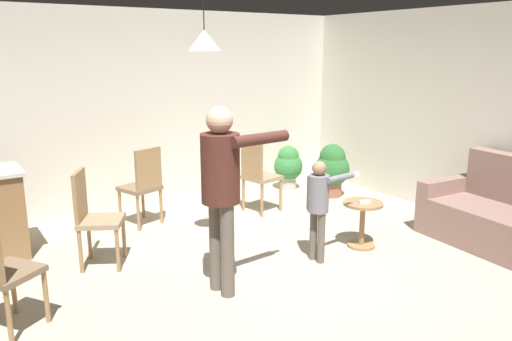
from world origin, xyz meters
TOP-DOWN VIEW (x-y plane):
  - ground at (0.00, 0.00)m, footprint 7.68×7.68m
  - wall_back at (0.00, 3.20)m, footprint 6.40×0.10m
  - wall_right at (3.20, 0.00)m, footprint 0.10×6.40m
  - couch_floral at (2.64, -0.66)m, footprint 0.98×1.86m
  - side_table_by_couch at (1.33, 0.25)m, footprint 0.44×0.44m
  - person_adult at (-0.50, 0.16)m, footprint 0.85×0.49m
  - person_child at (0.67, 0.23)m, footprint 0.58×0.31m
  - dining_chair_by_counter at (-1.31, 1.38)m, footprint 0.57×0.57m
  - dining_chair_centre_back at (1.03, 1.92)m, footprint 0.49×0.49m
  - dining_chair_spare at (-0.45, 2.26)m, footprint 0.53×0.53m
  - potted_plant_corner at (2.39, 1.96)m, footprint 0.52×0.52m
  - potted_plant_by_wall at (2.08, 2.64)m, footprint 0.45×0.45m
  - spare_remote_on_table at (1.31, 0.22)m, footprint 0.13×0.08m
  - ceiling_light_pendant at (-0.24, 0.94)m, footprint 0.32×0.32m

SIDE VIEW (x-z plane):
  - ground at x=0.00m, z-range 0.00..0.00m
  - side_table_by_couch at x=1.33m, z-range 0.07..0.59m
  - couch_floral at x=2.64m, z-range -0.17..0.83m
  - potted_plant_by_wall at x=2.08m, z-range 0.04..0.73m
  - potted_plant_corner at x=2.39m, z-range 0.04..0.84m
  - spare_remote_on_table at x=1.31m, z-range 0.52..0.56m
  - dining_chair_by_counter at x=-1.31m, z-range 0.05..1.05m
  - dining_chair_centre_back at x=1.03m, z-range 0.05..1.05m
  - dining_chair_spare at x=-0.45m, z-range 0.05..1.05m
  - person_child at x=0.67m, z-range 0.13..1.21m
  - person_adult at x=-0.50m, z-range 0.21..1.91m
  - wall_back at x=0.00m, z-range 0.00..2.70m
  - wall_right at x=3.20m, z-range 0.00..2.70m
  - ceiling_light_pendant at x=-0.24m, z-range 1.98..2.53m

